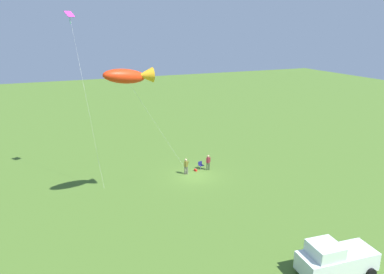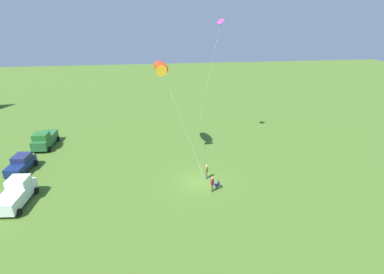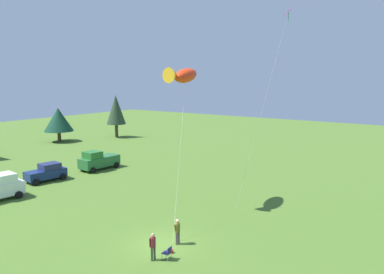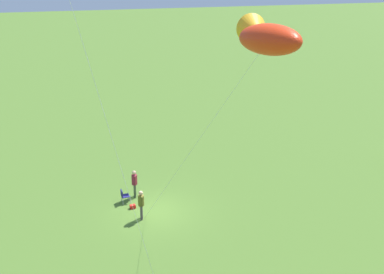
# 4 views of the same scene
# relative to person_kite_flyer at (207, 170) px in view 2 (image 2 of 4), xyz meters

# --- Properties ---
(ground_plane) EXTENTS (160.00, 160.00, 0.00)m
(ground_plane) POSITION_rel_person_kite_flyer_xyz_m (-0.65, 0.80, -1.02)
(ground_plane) COLOR #486B26
(person_kite_flyer) EXTENTS (0.56, 0.36, 1.74)m
(person_kite_flyer) POSITION_rel_person_kite_flyer_xyz_m (0.00, 0.00, 0.00)
(person_kite_flyer) COLOR #504348
(person_kite_flyer) RESTS_ON ground
(folding_chair) EXTENTS (0.55, 0.55, 0.82)m
(folding_chair) POSITION_rel_person_kite_flyer_xyz_m (-2.10, -0.83, -0.53)
(folding_chair) COLOR navy
(folding_chair) RESTS_ON ground
(person_spectator) EXTENTS (0.51, 0.38, 1.74)m
(person_spectator) POSITION_rel_person_kite_flyer_xyz_m (-2.67, -0.14, 0.00)
(person_spectator) COLOR #35442E
(person_spectator) RESTS_ON ground
(backpack_on_grass) EXTENTS (0.29, 0.37, 0.22)m
(backpack_on_grass) POSITION_rel_person_kite_flyer_xyz_m (-1.29, -0.40, -0.91)
(backpack_on_grass) COLOR red
(backpack_on_grass) RESTS_ON ground
(truck_white_pickup) EXTENTS (5.15, 2.76, 2.34)m
(truck_white_pickup) POSITION_rel_person_kite_flyer_xyz_m (-2.28, 19.22, 0.08)
(truck_white_pickup) COLOR silver
(truck_white_pickup) RESTS_ON ground
(car_navy_hatch) EXTENTS (4.39, 2.64, 1.89)m
(car_navy_hatch) POSITION_rel_person_kite_flyer_xyz_m (4.40, 21.32, -0.07)
(car_navy_hatch) COLOR navy
(car_navy_hatch) RESTS_ON ground
(truck_green_flatbed) EXTENTS (5.09, 2.60, 2.34)m
(truck_green_flatbed) POSITION_rel_person_kite_flyer_xyz_m (11.20, 20.77, 0.08)
(truck_green_flatbed) COLOR #276433
(truck_green_flatbed) RESTS_ON ground
(kite_large_fish) EXTENTS (9.43, 5.40, 12.12)m
(kite_large_fish) POSITION_rel_person_kite_flyer_xyz_m (6.70, 4.46, 10.29)
(kite_large_fish) COLOR red
(kite_large_fish) RESTS_ON ground
(kite_diamond_rainbow) EXTENTS (1.96, 4.01, 16.53)m
(kite_diamond_rainbow) POSITION_rel_person_kite_flyer_xyz_m (10.11, -3.06, 14.34)
(kite_diamond_rainbow) COLOR #D234A2
(kite_diamond_rainbow) RESTS_ON ground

